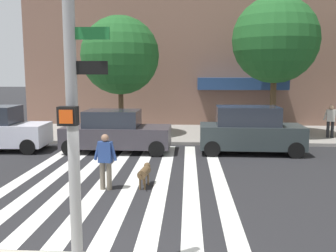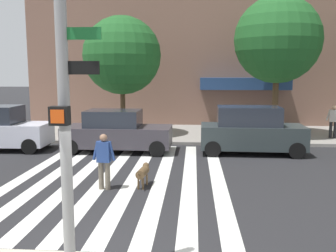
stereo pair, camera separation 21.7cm
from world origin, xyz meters
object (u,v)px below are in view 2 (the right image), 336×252
parked_car_third_in_line (251,131)px  pedestrian_dog_walker (104,158)px  parked_car_behind_first (117,132)px  dog_on_leash (143,172)px  traffic_light_pole (62,63)px  street_tree_middle (278,40)px  pedestrian_bystander (333,120)px  street_tree_nearest (122,56)px

parked_car_third_in_line → pedestrian_dog_walker: (-4.99, -5.29, -0.04)m
parked_car_behind_first → dog_on_leash: parked_car_behind_first is taller
parked_car_third_in_line → dog_on_leash: bearing=-128.3°
traffic_light_pole → dog_on_leash: (0.46, 5.28, -3.08)m
traffic_light_pole → pedestrian_dog_walker: size_ratio=3.54×
parked_car_behind_first → pedestrian_dog_walker: bearing=-82.2°
traffic_light_pole → street_tree_middle: (6.11, 13.94, 1.49)m
pedestrian_bystander → street_tree_nearest: bearing=179.1°
parked_car_behind_first → pedestrian_bystander: size_ratio=2.81×
parked_car_third_in_line → dog_on_leash: (-3.90, -4.94, -0.53)m
parked_car_behind_first → pedestrian_dog_walker: size_ratio=2.81×
pedestrian_bystander → dog_on_leash: bearing=-135.8°
dog_on_leash → pedestrian_bystander: bearing=44.2°
pedestrian_bystander → street_tree_middle: bearing=170.8°
traffic_light_pole → street_tree_nearest: bearing=97.2°
parked_car_behind_first → pedestrian_dog_walker: 5.34m
pedestrian_dog_walker → dog_on_leash: 1.24m
pedestrian_bystander → parked_car_behind_first: bearing=-162.3°
traffic_light_pole → pedestrian_bystander: 16.35m
parked_car_behind_first → parked_car_third_in_line: 5.71m
pedestrian_bystander → pedestrian_dog_walker: bearing=-138.1°
traffic_light_pole → dog_on_leash: bearing=85.0°
parked_car_behind_first → parked_car_third_in_line: bearing=0.0°
street_tree_nearest → pedestrian_dog_walker: (1.10, -8.72, -3.33)m
parked_car_third_in_line → pedestrian_dog_walker: 7.27m
traffic_light_pole → street_tree_middle: street_tree_middle is taller
street_tree_middle → dog_on_leash: size_ratio=6.56×
traffic_light_pole → street_tree_nearest: 13.78m
traffic_light_pole → street_tree_nearest: (-1.72, 13.65, 0.74)m
parked_car_third_in_line → pedestrian_bystander: parked_car_third_in_line is taller
street_tree_nearest → pedestrian_dog_walker: bearing=-82.8°
parked_car_third_in_line → street_tree_middle: 5.77m
pedestrian_bystander → traffic_light_pole: bearing=-123.4°
traffic_light_pole → parked_car_third_in_line: size_ratio=1.34×
traffic_light_pole → street_tree_middle: size_ratio=0.82×
dog_on_leash → pedestrian_bystander: 11.79m
street_tree_middle → dog_on_leash: (-5.64, -8.66, -4.57)m
traffic_light_pole → dog_on_leash: 6.13m
pedestrian_dog_walker → dog_on_leash: pedestrian_dog_walker is taller
dog_on_leash → traffic_light_pole: bearing=-95.0°
street_tree_nearest → dog_on_leash: street_tree_nearest is taller
dog_on_leash → pedestrian_bystander: pedestrian_bystander is taller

